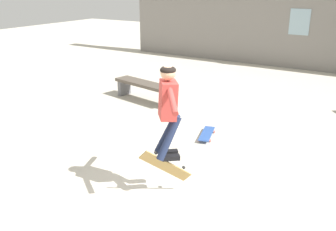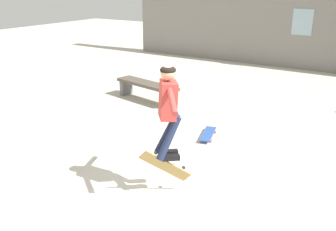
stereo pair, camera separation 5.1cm
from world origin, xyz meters
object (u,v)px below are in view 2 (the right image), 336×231
object	(u,v)px
skateboard_resting	(208,134)
skateboard_flipping	(166,166)
park_bench	(147,87)
skater	(168,104)

from	to	relation	value
skateboard_resting	skateboard_flipping	bearing A→B (deg)	-4.66
park_bench	skater	size ratio (longest dim) A/B	1.46
skater	skateboard_flipping	bearing A→B (deg)	-130.01
park_bench	skater	world-z (taller)	skater
skater	skateboard_resting	bearing A→B (deg)	61.24
skater	skateboard_resting	size ratio (longest dim) A/B	1.68
skateboard_resting	park_bench	bearing A→B (deg)	-134.31
skateboard_flipping	park_bench	bearing A→B (deg)	82.87
skater	skateboard_flipping	distance (m)	0.94
park_bench	skateboard_resting	size ratio (longest dim) A/B	2.44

